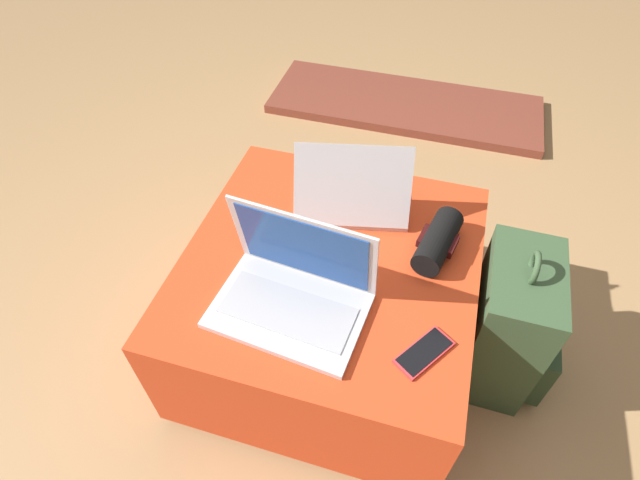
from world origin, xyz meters
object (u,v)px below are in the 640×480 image
(laptop_far, at_px, (352,195))
(backpack, at_px, (509,327))
(wrist_brace, at_px, (438,241))
(cell_phone, at_px, (424,352))
(laptop_near, at_px, (294,289))

(laptop_far, relative_size, backpack, 0.68)
(backpack, xyz_separation_m, wrist_brace, (-0.26, 0.04, 0.25))
(cell_phone, xyz_separation_m, backpack, (0.24, 0.29, -0.22))
(laptop_near, relative_size, wrist_brace, 1.81)
(cell_phone, relative_size, backpack, 0.29)
(laptop_far, distance_m, wrist_brace, 0.29)
(laptop_far, bearing_deg, backpack, 152.37)
(laptop_far, height_order, cell_phone, laptop_far)
(cell_phone, distance_m, wrist_brace, 0.33)
(laptop_near, relative_size, backpack, 0.73)
(backpack, bearing_deg, wrist_brace, 82.14)
(laptop_near, distance_m, cell_phone, 0.35)
(laptop_near, height_order, cell_phone, laptop_near)
(laptop_far, bearing_deg, cell_phone, 110.77)
(laptop_far, distance_m, backpack, 0.61)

